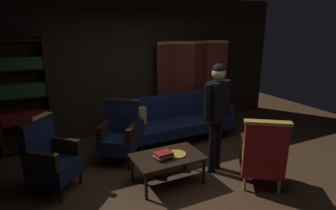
{
  "coord_description": "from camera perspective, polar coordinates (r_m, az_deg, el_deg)",
  "views": [
    {
      "loc": [
        -2.03,
        -3.27,
        2.25
      ],
      "look_at": [
        0.0,
        0.8,
        0.95
      ],
      "focal_mm": 30.36,
      "sensor_mm": 36.0,
      "label": 1
    }
  ],
  "objects": [
    {
      "name": "ground_plane",
      "position": [
        4.46,
        4.74,
        -14.41
      ],
      "size": [
        10.0,
        10.0,
        0.0
      ],
      "primitive_type": "plane",
      "color": "#3D2819"
    },
    {
      "name": "bookshelf",
      "position": [
        5.59,
        -27.09,
        2.02
      ],
      "size": [
        0.9,
        0.32,
        2.05
      ],
      "color": "black",
      "rests_on": "ground_plane"
    },
    {
      "name": "folding_screen",
      "position": [
        6.44,
        4.8,
        4.56
      ],
      "size": [
        1.68,
        0.35,
        1.9
      ],
      "color": "#5B2319",
      "rests_on": "ground_plane"
    },
    {
      "name": "book_tan_leather",
      "position": [
        4.07,
        -0.92,
        -10.11
      ],
      "size": [
        0.28,
        0.22,
        0.02
      ],
      "primitive_type": "cube",
      "rotation": [
        0.0,
        0.0,
        0.17
      ],
      "color": "#9E7A47",
      "rests_on": "book_green_cloth"
    },
    {
      "name": "coffee_table",
      "position": [
        4.18,
        -0.07,
        -10.74
      ],
      "size": [
        1.0,
        0.64,
        0.42
      ],
      "color": "black",
      "rests_on": "ground_plane"
    },
    {
      "name": "armchair_wing_right",
      "position": [
        4.82,
        -9.61,
        -5.69
      ],
      "size": [
        0.81,
        0.81,
        1.04
      ],
      "color": "black",
      "rests_on": "ground_plane"
    },
    {
      "name": "book_red_leather",
      "position": [
        4.06,
        -0.92,
        -9.7
      ],
      "size": [
        0.25,
        0.19,
        0.04
      ],
      "primitive_type": "cube",
      "rotation": [
        0.0,
        0.0,
        0.1
      ],
      "color": "maroon",
      "rests_on": "book_tan_leather"
    },
    {
      "name": "back_wall",
      "position": [
        6.13,
        -6.96,
        7.86
      ],
      "size": [
        7.2,
        0.1,
        2.8
      ],
      "primitive_type": "cube",
      "color": "black",
      "rests_on": "ground_plane"
    },
    {
      "name": "brass_tray",
      "position": [
        4.19,
        1.72,
        -9.83
      ],
      "size": [
        0.28,
        0.28,
        0.02
      ],
      "primitive_type": "cylinder",
      "color": "gold",
      "rests_on": "coffee_table"
    },
    {
      "name": "standing_figure",
      "position": [
        4.34,
        9.77,
        -0.69
      ],
      "size": [
        0.56,
        0.34,
        1.7
      ],
      "color": "black",
      "rests_on": "ground_plane"
    },
    {
      "name": "armchair_wing_left",
      "position": [
        4.27,
        -22.64,
        -9.71
      ],
      "size": [
        0.82,
        0.82,
        1.04
      ],
      "color": "black",
      "rests_on": "ground_plane"
    },
    {
      "name": "armchair_gilt_accent",
      "position": [
        4.25,
        18.42,
        -9.43
      ],
      "size": [
        0.81,
        0.81,
        1.04
      ],
      "color": "#B78E33",
      "rests_on": "ground_plane"
    },
    {
      "name": "velvet_couch",
      "position": [
        5.68,
        2.04,
        -2.55
      ],
      "size": [
        2.12,
        0.78,
        0.88
      ],
      "color": "black",
      "rests_on": "ground_plane"
    },
    {
      "name": "book_green_cloth",
      "position": [
        4.08,
        -0.92,
        -10.45
      ],
      "size": [
        0.22,
        0.19,
        0.03
      ],
      "primitive_type": "cube",
      "rotation": [
        0.0,
        0.0,
        0.26
      ],
      "color": "#1E4C28",
      "rests_on": "coffee_table"
    }
  ]
}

